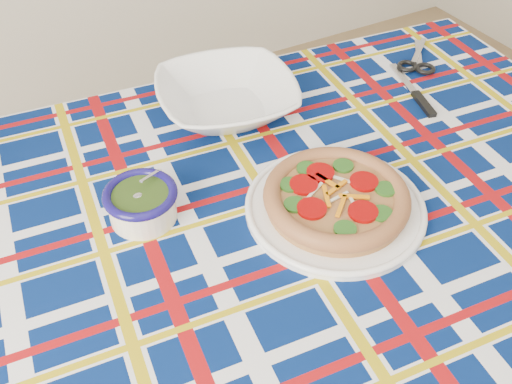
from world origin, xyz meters
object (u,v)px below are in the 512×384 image
dining_table (243,262)px  main_focaccia_plate (336,198)px  pesto_bowl (141,201)px  serving_bowl (227,97)px

dining_table → main_focaccia_plate: bearing=-5.5°
pesto_bowl → dining_table: bearing=-40.9°
main_focaccia_plate → serving_bowl: size_ratio=1.11×
dining_table → serving_bowl: bearing=72.9°
dining_table → pesto_bowl: size_ratio=13.43×
dining_table → main_focaccia_plate: 0.21m
dining_table → main_focaccia_plate: main_focaccia_plate is taller
dining_table → serving_bowl: (0.14, 0.34, 0.12)m
main_focaccia_plate → serving_bowl: serving_bowl is taller
main_focaccia_plate → pesto_bowl: bearing=153.7°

